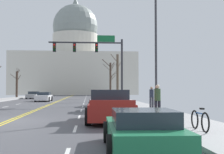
{
  "coord_description": "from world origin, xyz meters",
  "views": [
    {
      "loc": [
        4.04,
        -15.92,
        1.64
      ],
      "look_at": [
        8.22,
        38.28,
        3.77
      ],
      "focal_mm": 48.71,
      "sensor_mm": 36.0,
      "label": 1
    }
  ],
  "objects_px": {
    "sedan_oncoming_01": "(34,95)",
    "bicycle_parked": "(200,120)",
    "sedan_near_01": "(103,103)",
    "pedestrian_00": "(152,96)",
    "sedan_near_03": "(142,131)",
    "signal_gantry": "(96,54)",
    "sedan_oncoming_00": "(44,97)",
    "sedan_near_00": "(100,100)",
    "pickup_truck_near_02": "(110,107)",
    "pedestrian_01": "(157,99)",
    "street_lamp_right": "(150,36)"
  },
  "relations": [
    {
      "from": "pedestrian_00",
      "to": "pedestrian_01",
      "type": "xyz_separation_m",
      "value": [
        -1.33,
        -7.85,
        0.03
      ]
    },
    {
      "from": "signal_gantry",
      "to": "sedan_near_01",
      "type": "height_order",
      "value": "signal_gantry"
    },
    {
      "from": "street_lamp_right",
      "to": "sedan_near_03",
      "type": "height_order",
      "value": "street_lamp_right"
    },
    {
      "from": "sedan_near_00",
      "to": "bicycle_parked",
      "type": "distance_m",
      "value": 17.91
    },
    {
      "from": "sedan_near_03",
      "to": "sedan_oncoming_00",
      "type": "xyz_separation_m",
      "value": [
        -7.33,
        33.03,
        0.04
      ]
    },
    {
      "from": "sedan_near_01",
      "to": "bicycle_parked",
      "type": "xyz_separation_m",
      "value": [
        2.96,
        -11.49,
        -0.12
      ]
    },
    {
      "from": "sedan_near_03",
      "to": "sedan_oncoming_01",
      "type": "height_order",
      "value": "sedan_oncoming_01"
    },
    {
      "from": "sedan_oncoming_01",
      "to": "bicycle_parked",
      "type": "height_order",
      "value": "sedan_oncoming_01"
    },
    {
      "from": "sedan_near_03",
      "to": "sedan_oncoming_00",
      "type": "distance_m",
      "value": 33.83
    },
    {
      "from": "sedan_oncoming_00",
      "to": "bicycle_parked",
      "type": "relative_size",
      "value": 2.58
    },
    {
      "from": "pedestrian_00",
      "to": "bicycle_parked",
      "type": "distance_m",
      "value": 13.06
    },
    {
      "from": "bicycle_parked",
      "to": "sedan_oncoming_01",
      "type": "bearing_deg",
      "value": 107.83
    },
    {
      "from": "sedan_near_00",
      "to": "pickup_truck_near_02",
      "type": "bearing_deg",
      "value": -89.89
    },
    {
      "from": "pedestrian_01",
      "to": "signal_gantry",
      "type": "bearing_deg",
      "value": 99.94
    },
    {
      "from": "sedan_oncoming_00",
      "to": "bicycle_parked",
      "type": "xyz_separation_m",
      "value": [
        9.96,
        -30.14,
        -0.08
      ]
    },
    {
      "from": "sedan_near_00",
      "to": "signal_gantry",
      "type": "bearing_deg",
      "value": 93.9
    },
    {
      "from": "signal_gantry",
      "to": "pedestrian_00",
      "type": "relative_size",
      "value": 4.72
    },
    {
      "from": "signal_gantry",
      "to": "sedan_near_03",
      "type": "height_order",
      "value": "signal_gantry"
    },
    {
      "from": "pedestrian_01",
      "to": "bicycle_parked",
      "type": "relative_size",
      "value": 0.97
    },
    {
      "from": "sedan_near_03",
      "to": "bicycle_parked",
      "type": "distance_m",
      "value": 3.91
    },
    {
      "from": "sedan_oncoming_00",
      "to": "sedan_near_03",
      "type": "bearing_deg",
      "value": -77.48
    },
    {
      "from": "street_lamp_right",
      "to": "sedan_oncoming_00",
      "type": "relative_size",
      "value": 1.76
    },
    {
      "from": "street_lamp_right",
      "to": "sedan_near_01",
      "type": "relative_size",
      "value": 1.88
    },
    {
      "from": "sedan_near_03",
      "to": "signal_gantry",
      "type": "bearing_deg",
      "value": 91.41
    },
    {
      "from": "sedan_oncoming_01",
      "to": "bicycle_parked",
      "type": "bearing_deg",
      "value": -72.17
    },
    {
      "from": "sedan_near_03",
      "to": "sedan_oncoming_00",
      "type": "relative_size",
      "value": 0.94
    },
    {
      "from": "signal_gantry",
      "to": "pickup_truck_near_02",
      "type": "relative_size",
      "value": 1.47
    },
    {
      "from": "pickup_truck_near_02",
      "to": "bicycle_parked",
      "type": "xyz_separation_m",
      "value": [
        2.95,
        -4.55,
        -0.23
      ]
    },
    {
      "from": "signal_gantry",
      "to": "sedan_near_01",
      "type": "xyz_separation_m",
      "value": [
        0.27,
        -9.99,
        -4.76
      ]
    },
    {
      "from": "bicycle_parked",
      "to": "sedan_oncoming_00",
      "type": "bearing_deg",
      "value": 108.29
    },
    {
      "from": "pedestrian_01",
      "to": "bicycle_parked",
      "type": "height_order",
      "value": "pedestrian_01"
    },
    {
      "from": "street_lamp_right",
      "to": "sedan_oncoming_00",
      "type": "height_order",
      "value": "street_lamp_right"
    },
    {
      "from": "sedan_oncoming_01",
      "to": "pedestrian_00",
      "type": "bearing_deg",
      "value": -63.23
    },
    {
      "from": "sedan_near_00",
      "to": "pickup_truck_near_02",
      "type": "distance_m",
      "value": 13.11
    },
    {
      "from": "sedan_oncoming_00",
      "to": "pedestrian_01",
      "type": "xyz_separation_m",
      "value": [
        9.59,
        -24.98,
        0.53
      ]
    },
    {
      "from": "pickup_truck_near_02",
      "to": "sedan_oncoming_01",
      "type": "xyz_separation_m",
      "value": [
        -10.3,
        36.63,
        -0.15
      ]
    },
    {
      "from": "signal_gantry",
      "to": "bicycle_parked",
      "type": "relative_size",
      "value": 4.47
    },
    {
      "from": "sedan_oncoming_00",
      "to": "pedestrian_00",
      "type": "xyz_separation_m",
      "value": [
        10.92,
        -17.13,
        0.51
      ]
    },
    {
      "from": "signal_gantry",
      "to": "pickup_truck_near_02",
      "type": "bearing_deg",
      "value": -89.03
    },
    {
      "from": "street_lamp_right",
      "to": "sedan_oncoming_00",
      "type": "bearing_deg",
      "value": 113.46
    },
    {
      "from": "pickup_truck_near_02",
      "to": "bicycle_parked",
      "type": "distance_m",
      "value": 5.43
    },
    {
      "from": "signal_gantry",
      "to": "pedestrian_01",
      "type": "height_order",
      "value": "signal_gantry"
    },
    {
      "from": "bicycle_parked",
      "to": "pickup_truck_near_02",
      "type": "bearing_deg",
      "value": 122.91
    },
    {
      "from": "pedestrian_00",
      "to": "bicycle_parked",
      "type": "height_order",
      "value": "pedestrian_00"
    },
    {
      "from": "sedan_near_01",
      "to": "bicycle_parked",
      "type": "height_order",
      "value": "sedan_near_01"
    },
    {
      "from": "sedan_near_03",
      "to": "sedan_oncoming_01",
      "type": "bearing_deg",
      "value": 103.54
    },
    {
      "from": "pedestrian_00",
      "to": "sedan_near_00",
      "type": "bearing_deg",
      "value": 130.24
    },
    {
      "from": "sedan_oncoming_01",
      "to": "sedan_oncoming_00",
      "type": "bearing_deg",
      "value": -73.43
    },
    {
      "from": "sedan_near_01",
      "to": "sedan_oncoming_01",
      "type": "bearing_deg",
      "value": 109.11
    },
    {
      "from": "sedan_near_01",
      "to": "pedestrian_00",
      "type": "bearing_deg",
      "value": 21.22
    }
  ]
}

